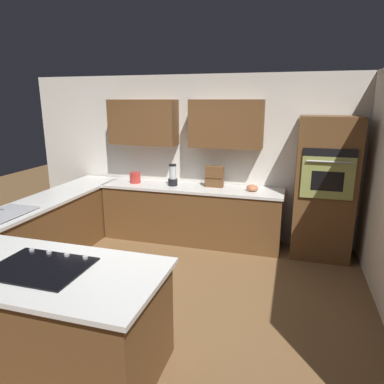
{
  "coord_description": "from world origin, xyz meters",
  "views": [
    {
      "loc": [
        -1.39,
        3.34,
        2.2
      ],
      "look_at": [
        -0.18,
        -0.81,
        1.06
      ],
      "focal_mm": 32.46,
      "sensor_mm": 36.0,
      "label": 1
    }
  ],
  "objects": [
    {
      "name": "ground_plane",
      "position": [
        0.0,
        0.0,
        0.0
      ],
      "size": [
        14.0,
        14.0,
        0.0
      ],
      "primitive_type": "plane",
      "color": "brown"
    },
    {
      "name": "wall_back",
      "position": [
        0.07,
        -2.04,
        1.44
      ],
      "size": [
        6.0,
        0.44,
        2.6
      ],
      "color": "white",
      "rests_on": "ground"
    },
    {
      "name": "lower_cabinets_back",
      "position": [
        0.1,
        -1.72,
        0.43
      ],
      "size": [
        2.8,
        0.6,
        0.86
      ],
      "primitive_type": "cube",
      "color": "brown",
      "rests_on": "ground"
    },
    {
      "name": "countertop_back",
      "position": [
        0.1,
        -1.72,
        0.88
      ],
      "size": [
        2.84,
        0.64,
        0.04
      ],
      "primitive_type": "cube",
      "color": "silver",
      "rests_on": "lower_cabinets_back"
    },
    {
      "name": "lower_cabinets_side",
      "position": [
        1.82,
        -0.55,
        0.43
      ],
      "size": [
        0.6,
        2.9,
        0.86
      ],
      "primitive_type": "cube",
      "color": "brown",
      "rests_on": "ground"
    },
    {
      "name": "countertop_side",
      "position": [
        1.82,
        -0.55,
        0.88
      ],
      "size": [
        0.64,
        2.94,
        0.04
      ],
      "primitive_type": "cube",
      "color": "silver",
      "rests_on": "lower_cabinets_side"
    },
    {
      "name": "island_base",
      "position": [
        0.49,
        1.25,
        0.43
      ],
      "size": [
        1.94,
        0.91,
        0.86
      ],
      "primitive_type": "cube",
      "color": "brown",
      "rests_on": "ground"
    },
    {
      "name": "island_top",
      "position": [
        0.49,
        1.25,
        0.88
      ],
      "size": [
        2.02,
        0.99,
        0.04
      ],
      "primitive_type": "cube",
      "color": "silver",
      "rests_on": "island_base"
    },
    {
      "name": "wall_oven",
      "position": [
        -1.85,
        -1.72,
        1.01
      ],
      "size": [
        0.8,
        0.66,
        2.0
      ],
      "color": "brown",
      "rests_on": "ground"
    },
    {
      "name": "sink_unit",
      "position": [
        1.83,
        0.24,
        0.92
      ],
      "size": [
        0.46,
        0.7,
        0.23
      ],
      "color": "#515456",
      "rests_on": "countertop_side"
    },
    {
      "name": "cooktop",
      "position": [
        0.49,
        1.24,
        0.91
      ],
      "size": [
        0.76,
        0.56,
        0.03
      ],
      "color": "black",
      "rests_on": "island_top"
    },
    {
      "name": "blender",
      "position": [
        0.4,
        -1.71,
        1.05
      ],
      "size": [
        0.15,
        0.15,
        0.34
      ],
      "color": "black",
      "rests_on": "countertop_back"
    },
    {
      "name": "mixing_bowl",
      "position": [
        -0.85,
        -1.71,
        0.95
      ],
      "size": [
        0.18,
        0.18,
        0.1
      ],
      "primitive_type": "ellipsoid",
      "color": "#CC724C",
      "rests_on": "countertop_back"
    },
    {
      "name": "spice_rack",
      "position": [
        -0.25,
        -1.8,
        1.06
      ],
      "size": [
        0.28,
        0.11,
        0.33
      ],
      "color": "brown",
      "rests_on": "countertop_back"
    },
    {
      "name": "kettle",
      "position": [
        1.05,
        -1.71,
        0.99
      ],
      "size": [
        0.17,
        0.17,
        0.18
      ],
      "primitive_type": "cylinder",
      "color": "red",
      "rests_on": "countertop_back"
    }
  ]
}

